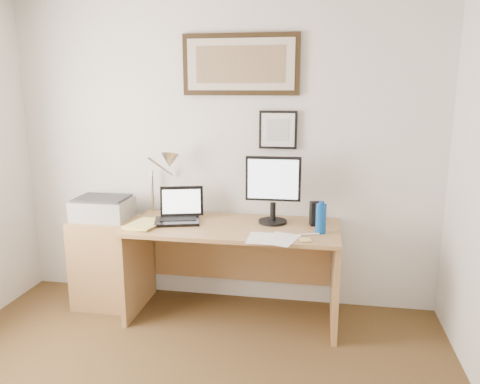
% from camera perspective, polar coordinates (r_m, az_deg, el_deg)
% --- Properties ---
extents(wall_back, '(3.50, 0.02, 2.50)m').
position_cam_1_polar(wall_back, '(3.84, -2.08, 4.74)').
color(wall_back, silver).
rests_on(wall_back, ground).
extents(side_cabinet, '(0.50, 0.40, 0.73)m').
position_cam_1_polar(side_cabinet, '(4.06, -15.89, -8.22)').
color(side_cabinet, '#9C7241').
rests_on(side_cabinet, floor).
extents(water_bottle, '(0.08, 0.08, 0.21)m').
position_cam_1_polar(water_bottle, '(3.41, 9.84, -3.21)').
color(water_bottle, '#0B4597').
rests_on(water_bottle, desk).
extents(bottle_cap, '(0.04, 0.04, 0.02)m').
position_cam_1_polar(bottle_cap, '(3.38, 9.91, -1.30)').
color(bottle_cap, '#0B4597').
rests_on(bottle_cap, water_bottle).
extents(speaker, '(0.10, 0.09, 0.18)m').
position_cam_1_polar(speaker, '(3.59, 9.20, -2.63)').
color(speaker, black).
rests_on(speaker, desk).
extents(paper_sheet_a, '(0.19, 0.27, 0.00)m').
position_cam_1_polar(paper_sheet_a, '(3.28, 2.60, -5.64)').
color(paper_sheet_a, white).
rests_on(paper_sheet_a, desk).
extents(paper_sheet_b, '(0.27, 0.33, 0.00)m').
position_cam_1_polar(paper_sheet_b, '(3.26, 5.04, -5.73)').
color(paper_sheet_b, white).
rests_on(paper_sheet_b, desk).
extents(sticky_pad, '(0.09, 0.09, 0.01)m').
position_cam_1_polar(sticky_pad, '(3.25, 7.96, -5.79)').
color(sticky_pad, '#E8CF6D').
rests_on(sticky_pad, desk).
extents(marker_pen, '(0.14, 0.06, 0.02)m').
position_cam_1_polar(marker_pen, '(3.37, 8.48, -5.12)').
color(marker_pen, white).
rests_on(marker_pen, desk).
extents(book, '(0.27, 0.33, 0.02)m').
position_cam_1_polar(book, '(3.69, -12.97, -3.69)').
color(book, '#E1D66A').
rests_on(book, desk).
extents(desk, '(1.60, 0.70, 0.75)m').
position_cam_1_polar(desk, '(3.72, -0.61, -7.22)').
color(desk, '#9C7241').
rests_on(desk, floor).
extents(laptop, '(0.39, 0.38, 0.26)m').
position_cam_1_polar(laptop, '(3.70, -7.46, -2.67)').
color(laptop, black).
rests_on(laptop, desk).
extents(lcd_monitor, '(0.42, 0.22, 0.52)m').
position_cam_1_polar(lcd_monitor, '(3.57, 4.06, 0.68)').
color(lcd_monitor, black).
rests_on(lcd_monitor, desk).
extents(printer, '(0.44, 0.34, 0.18)m').
position_cam_1_polar(printer, '(3.97, -16.38, -1.87)').
color(printer, '#A0A0A2').
rests_on(printer, side_cabinet).
extents(desk_lamp, '(0.29, 0.27, 0.53)m').
position_cam_1_polar(desk_lamp, '(3.78, -8.75, 3.51)').
color(desk_lamp, silver).
rests_on(desk_lamp, desk).
extents(picture_large, '(0.92, 0.04, 0.47)m').
position_cam_1_polar(picture_large, '(3.75, 0.07, 15.29)').
color(picture_large, black).
rests_on(picture_large, wall_back).
extents(picture_small, '(0.30, 0.03, 0.30)m').
position_cam_1_polar(picture_small, '(3.72, 4.66, 7.56)').
color(picture_small, black).
rests_on(picture_small, wall_back).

